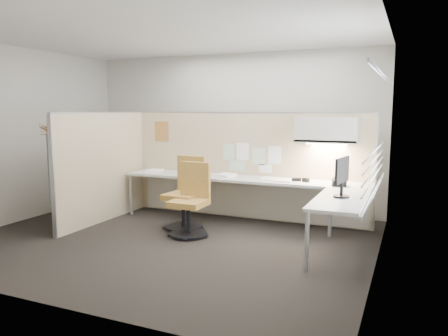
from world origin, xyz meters
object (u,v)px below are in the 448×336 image
at_px(chair_right, 186,195).
at_px(phone, 339,182).
at_px(chair_left, 191,202).
at_px(desk, 258,189).
at_px(monitor, 342,175).

bearing_deg(chair_right, phone, 16.24).
bearing_deg(phone, chair_left, -164.61).
distance_m(chair_left, phone, 2.14).
distance_m(chair_left, chair_right, 0.39).
bearing_deg(desk, phone, -0.24).
bearing_deg(phone, chair_right, -174.10).
xyz_separation_m(desk, chair_right, (-0.99, -0.50, -0.10)).
bearing_deg(chair_right, chair_left, -48.35).
height_order(desk, chair_right, chair_right).
bearing_deg(monitor, chair_left, 98.22).
height_order(monitor, phone, monitor).
distance_m(desk, monitor, 1.65).
bearing_deg(chair_left, phone, 21.92).
height_order(chair_right, phone, chair_right).
bearing_deg(chair_right, monitor, -4.45).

